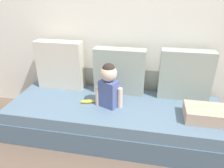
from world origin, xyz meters
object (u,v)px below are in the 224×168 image
at_px(throw_pillow_right, 185,75).
at_px(toddler, 109,84).
at_px(throw_pillow_left, 60,65).
at_px(couch, 114,119).
at_px(folded_blanket, 206,114).
at_px(banana, 88,101).
at_px(throw_pillow_center, 119,71).

bearing_deg(throw_pillow_right, toddler, -156.41).
bearing_deg(throw_pillow_right, throw_pillow_left, 180.00).
height_order(couch, throw_pillow_left, throw_pillow_left).
height_order(throw_pillow_left, throw_pillow_right, throw_pillow_left).
relative_size(throw_pillow_left, folded_blanket, 1.48).
xyz_separation_m(toddler, banana, (-0.24, 0.01, -0.24)).
bearing_deg(couch, throw_pillow_right, 23.07).
height_order(couch, folded_blanket, folded_blanket).
distance_m(toddler, banana, 0.34).
xyz_separation_m(couch, throw_pillow_center, (0.00, 0.32, 0.47)).
bearing_deg(throw_pillow_right, folded_blanket, -67.28).
distance_m(throw_pillow_left, banana, 0.62).
bearing_deg(throw_pillow_center, throw_pillow_right, 0.00).
bearing_deg(throw_pillow_left, folded_blanket, -14.20).
height_order(throw_pillow_center, throw_pillow_right, throw_pillow_right).
distance_m(couch, throw_pillow_center, 0.56).
bearing_deg(throw_pillow_left, throw_pillow_right, 0.00).
bearing_deg(folded_blanket, throw_pillow_left, 165.80).
bearing_deg(toddler, banana, 177.61).
xyz_separation_m(throw_pillow_left, folded_blanket, (1.67, -0.42, -0.23)).
distance_m(throw_pillow_left, toddler, 0.77).
height_order(throw_pillow_center, toddler, throw_pillow_center).
xyz_separation_m(throw_pillow_left, throw_pillow_right, (1.49, 0.00, -0.01)).
xyz_separation_m(throw_pillow_right, banana, (-1.04, -0.34, -0.26)).
xyz_separation_m(throw_pillow_left, throw_pillow_center, (0.74, 0.00, -0.03)).
bearing_deg(couch, toddler, -150.02).
xyz_separation_m(toddler, folded_blanket, (0.98, -0.07, -0.20)).
relative_size(throw_pillow_center, toddler, 1.22).
bearing_deg(toddler, throw_pillow_center, 80.82).
bearing_deg(toddler, throw_pillow_left, 153.05).
bearing_deg(throw_pillow_center, throw_pillow_left, 180.00).
height_order(throw_pillow_left, banana, throw_pillow_left).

